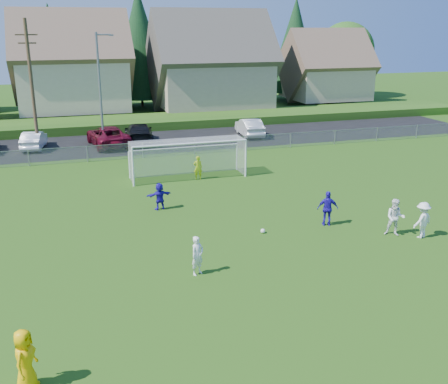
{
  "coord_description": "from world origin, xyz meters",
  "views": [
    {
      "loc": [
        -7.5,
        -16.13,
        9.45
      ],
      "look_at": [
        0.0,
        8.0,
        1.4
      ],
      "focal_mm": 42.0,
      "sensor_mm": 36.0,
      "label": 1
    }
  ],
  "objects_px": {
    "player_white_b": "(395,217)",
    "soccer_goal": "(187,153)",
    "referee": "(25,360)",
    "player_white_c": "(423,220)",
    "goalkeeper": "(198,168)",
    "player_blue_b": "(160,196)",
    "car_f": "(249,127)",
    "player_blue_a": "(328,208)",
    "car_c": "(108,136)",
    "soccer_ball": "(263,231)",
    "car_b": "(34,140)",
    "car_d": "(139,133)",
    "player_white_a": "(197,256)"
  },
  "relations": [
    {
      "from": "player_white_b",
      "to": "player_blue_b",
      "type": "bearing_deg",
      "value": 178.47
    },
    {
      "from": "player_white_b",
      "to": "car_f",
      "type": "xyz_separation_m",
      "value": [
        1.49,
        24.07,
        -0.12
      ]
    },
    {
      "from": "player_white_c",
      "to": "car_d",
      "type": "relative_size",
      "value": 0.31
    },
    {
      "from": "car_b",
      "to": "soccer_goal",
      "type": "relative_size",
      "value": 0.57
    },
    {
      "from": "player_blue_a",
      "to": "car_c",
      "type": "height_order",
      "value": "player_blue_a"
    },
    {
      "from": "player_white_c",
      "to": "car_c",
      "type": "distance_m",
      "value": 27.07
    },
    {
      "from": "player_blue_b",
      "to": "car_f",
      "type": "distance_m",
      "value": 20.57
    },
    {
      "from": "player_white_b",
      "to": "car_c",
      "type": "xyz_separation_m",
      "value": [
        -10.99,
        23.64,
        -0.08
      ]
    },
    {
      "from": "player_white_c",
      "to": "car_f",
      "type": "relative_size",
      "value": 0.36
    },
    {
      "from": "car_f",
      "to": "soccer_goal",
      "type": "height_order",
      "value": "soccer_goal"
    },
    {
      "from": "referee",
      "to": "player_blue_b",
      "type": "distance_m",
      "value": 14.72
    },
    {
      "from": "soccer_ball",
      "to": "car_b",
      "type": "distance_m",
      "value": 24.86
    },
    {
      "from": "goalkeeper",
      "to": "soccer_goal",
      "type": "xyz_separation_m",
      "value": [
        -0.52,
        0.74,
        0.86
      ]
    },
    {
      "from": "car_d",
      "to": "car_f",
      "type": "relative_size",
      "value": 1.18
    },
    {
      "from": "player_white_b",
      "to": "car_c",
      "type": "bearing_deg",
      "value": 148.43
    },
    {
      "from": "player_white_b",
      "to": "soccer_goal",
      "type": "distance_m",
      "value": 14.46
    },
    {
      "from": "referee",
      "to": "player_white_b",
      "type": "relative_size",
      "value": 1.0
    },
    {
      "from": "soccer_ball",
      "to": "referee",
      "type": "distance_m",
      "value": 13.33
    },
    {
      "from": "player_white_c",
      "to": "player_blue_b",
      "type": "xyz_separation_m",
      "value": [
        -10.91,
        7.49,
        -0.12
      ]
    },
    {
      "from": "referee",
      "to": "player_white_c",
      "type": "xyz_separation_m",
      "value": [
        17.05,
        5.88,
        -0.03
      ]
    },
    {
      "from": "player_white_b",
      "to": "goalkeeper",
      "type": "distance_m",
      "value": 13.54
    },
    {
      "from": "player_blue_b",
      "to": "car_c",
      "type": "distance_m",
      "value": 16.78
    },
    {
      "from": "car_d",
      "to": "soccer_goal",
      "type": "height_order",
      "value": "soccer_goal"
    },
    {
      "from": "soccer_ball",
      "to": "player_white_b",
      "type": "distance_m",
      "value": 6.21
    },
    {
      "from": "player_white_c",
      "to": "player_blue_b",
      "type": "relative_size",
      "value": 1.17
    },
    {
      "from": "car_d",
      "to": "referee",
      "type": "bearing_deg",
      "value": 81.96
    },
    {
      "from": "goalkeeper",
      "to": "player_white_a",
      "type": "bearing_deg",
      "value": 82.24
    },
    {
      "from": "car_f",
      "to": "player_white_b",
      "type": "bearing_deg",
      "value": 91.68
    },
    {
      "from": "player_white_c",
      "to": "goalkeeper",
      "type": "distance_m",
      "value": 14.58
    },
    {
      "from": "goalkeeper",
      "to": "car_b",
      "type": "bearing_deg",
      "value": -43.4
    },
    {
      "from": "player_white_a",
      "to": "player_blue_a",
      "type": "relative_size",
      "value": 0.92
    },
    {
      "from": "player_blue_a",
      "to": "soccer_ball",
      "type": "bearing_deg",
      "value": 19.47
    },
    {
      "from": "goalkeeper",
      "to": "car_c",
      "type": "distance_m",
      "value": 12.58
    },
    {
      "from": "car_c",
      "to": "player_blue_b",
      "type": "bearing_deg",
      "value": 86.25
    },
    {
      "from": "player_white_c",
      "to": "player_blue_b",
      "type": "distance_m",
      "value": 13.24
    },
    {
      "from": "player_white_a",
      "to": "player_blue_b",
      "type": "distance_m",
      "value": 8.07
    },
    {
      "from": "player_white_c",
      "to": "soccer_goal",
      "type": "distance_m",
      "value": 15.51
    },
    {
      "from": "car_f",
      "to": "soccer_ball",
      "type": "bearing_deg",
      "value": 76.89
    },
    {
      "from": "goalkeeper",
      "to": "car_c",
      "type": "bearing_deg",
      "value": -61.89
    },
    {
      "from": "player_white_a",
      "to": "player_white_b",
      "type": "xyz_separation_m",
      "value": [
        9.84,
        1.17,
        0.09
      ]
    },
    {
      "from": "referee",
      "to": "soccer_goal",
      "type": "relative_size",
      "value": 0.24
    },
    {
      "from": "car_d",
      "to": "player_white_a",
      "type": "bearing_deg",
      "value": 92.58
    },
    {
      "from": "player_blue_a",
      "to": "goalkeeper",
      "type": "bearing_deg",
      "value": -48.8
    },
    {
      "from": "player_blue_b",
      "to": "goalkeeper",
      "type": "height_order",
      "value": "goalkeeper"
    },
    {
      "from": "referee",
      "to": "car_d",
      "type": "height_order",
      "value": "referee"
    },
    {
      "from": "car_c",
      "to": "player_blue_a",
      "type": "bearing_deg",
      "value": 104.16
    },
    {
      "from": "player_blue_b",
      "to": "car_c",
      "type": "height_order",
      "value": "car_c"
    },
    {
      "from": "goalkeeper",
      "to": "car_d",
      "type": "xyz_separation_m",
      "value": [
        -1.96,
        12.29,
        0.04
      ]
    },
    {
      "from": "car_b",
      "to": "car_f",
      "type": "distance_m",
      "value": 18.28
    },
    {
      "from": "goalkeeper",
      "to": "car_c",
      "type": "xyz_separation_m",
      "value": [
        -4.56,
        11.72,
        0.05
      ]
    }
  ]
}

